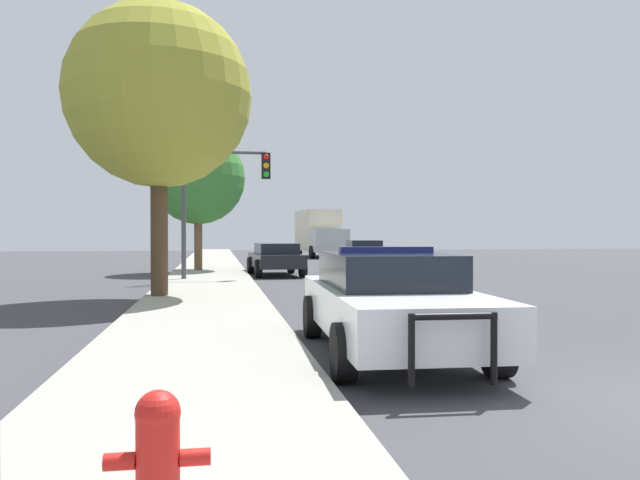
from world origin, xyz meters
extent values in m
cube|color=#99968C|center=(-5.10, 0.00, 0.07)|extent=(3.00, 110.00, 0.13)
cube|color=white|center=(-2.41, 3.35, 0.64)|extent=(2.05, 5.01, 0.60)
cube|color=black|center=(-2.40, 3.60, 1.18)|extent=(1.71, 2.63, 0.47)
cylinder|color=black|center=(-1.55, 1.78, 0.34)|extent=(0.26, 0.69, 0.68)
cylinder|color=black|center=(-3.39, 1.85, 0.34)|extent=(0.26, 0.69, 0.68)
cylinder|color=black|center=(-1.44, 4.85, 0.34)|extent=(0.26, 0.69, 0.68)
cylinder|color=black|center=(-3.28, 4.91, 0.34)|extent=(0.26, 0.69, 0.68)
cylinder|color=black|center=(-2.08, 0.74, 0.55)|extent=(0.07, 0.07, 0.73)
cylinder|color=black|center=(-2.93, 0.77, 0.55)|extent=(0.07, 0.07, 0.73)
cylinder|color=black|center=(-2.51, 0.76, 0.88)|extent=(0.89, 0.10, 0.07)
cube|color=navy|center=(-2.40, 3.60, 1.46)|extent=(1.36, 0.25, 0.09)
cube|color=navy|center=(-1.47, 3.32, 0.67)|extent=(0.14, 3.56, 0.17)
cylinder|color=red|center=(-5.13, -1.59, 0.41)|extent=(0.24, 0.24, 0.56)
sphere|color=red|center=(-5.13, -1.59, 0.72)|extent=(0.25, 0.25, 0.25)
cylinder|color=red|center=(-5.33, -1.59, 0.47)|extent=(0.17, 0.10, 0.10)
cylinder|color=red|center=(-4.93, -1.59, 0.47)|extent=(0.17, 0.10, 0.10)
cylinder|color=#424247|center=(-5.92, 16.68, 2.38)|extent=(0.16, 0.16, 4.50)
cylinder|color=#424247|center=(-4.51, 16.68, 4.48)|extent=(2.81, 0.11, 0.11)
cube|color=black|center=(-3.10, 16.68, 4.03)|extent=(0.30, 0.24, 0.90)
sphere|color=red|center=(-3.10, 16.55, 4.33)|extent=(0.20, 0.20, 0.20)
sphere|color=orange|center=(-3.10, 16.55, 4.03)|extent=(0.20, 0.20, 0.20)
sphere|color=green|center=(-3.10, 16.55, 3.73)|extent=(0.20, 0.20, 0.20)
cube|color=#474C51|center=(2.66, 25.92, 0.61)|extent=(2.00, 4.02, 0.53)
cube|color=black|center=(2.67, 26.12, 1.10)|extent=(1.66, 2.12, 0.44)
cylinder|color=black|center=(3.48, 24.66, 0.34)|extent=(0.27, 0.70, 0.69)
cylinder|color=black|center=(1.71, 24.75, 0.34)|extent=(0.27, 0.70, 0.69)
cylinder|color=black|center=(3.60, 27.10, 0.34)|extent=(0.27, 0.70, 0.69)
cylinder|color=black|center=(1.83, 27.18, 0.34)|extent=(0.27, 0.70, 0.69)
cube|color=black|center=(-2.49, 19.70, 0.61)|extent=(1.99, 4.22, 0.52)
cube|color=black|center=(-2.47, 19.50, 1.08)|extent=(1.62, 2.23, 0.42)
cylinder|color=black|center=(-3.41, 20.93, 0.35)|extent=(0.28, 0.71, 0.70)
cylinder|color=black|center=(-1.71, 21.03, 0.35)|extent=(0.28, 0.71, 0.70)
cylinder|color=black|center=(-3.26, 18.38, 0.35)|extent=(0.28, 0.71, 0.70)
cylinder|color=black|center=(-1.56, 18.48, 0.35)|extent=(0.28, 0.71, 0.70)
cube|color=#B7B7BC|center=(2.53, 35.25, 1.18)|extent=(2.41, 2.17, 1.51)
cube|color=beige|center=(2.30, 38.87, 1.86)|extent=(2.61, 5.35, 2.86)
cylinder|color=black|center=(3.63, 35.53, 0.43)|extent=(0.33, 0.87, 0.85)
cylinder|color=black|center=(1.40, 35.38, 0.43)|extent=(0.33, 0.87, 0.85)
cylinder|color=black|center=(3.35, 39.91, 0.43)|extent=(0.33, 0.87, 0.85)
cylinder|color=black|center=(1.12, 39.77, 0.43)|extent=(0.33, 0.87, 0.85)
cylinder|color=brown|center=(-5.57, 21.74, 1.54)|extent=(0.34, 0.34, 2.81)
sphere|color=#387A33|center=(-5.57, 21.74, 4.03)|extent=(3.96, 3.96, 3.96)
cylinder|color=#4C3823|center=(-6.23, 10.98, 2.00)|extent=(0.43, 0.43, 3.75)
sphere|color=#999933|center=(-6.23, 10.98, 5.15)|extent=(4.63, 4.63, 4.63)
camera|label=1|loc=(-4.81, -5.08, 1.71)|focal=35.00mm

